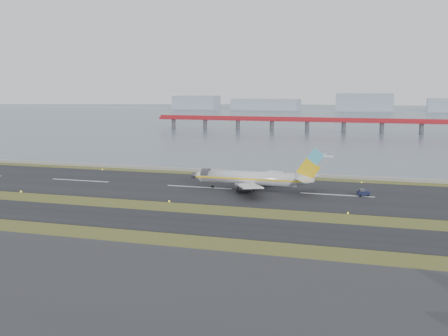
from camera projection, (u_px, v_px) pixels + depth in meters
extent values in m
plane|color=#3F4E1B|center=(157.00, 208.00, 136.60)|extent=(1000.00, 1000.00, 0.00)
cube|color=#2D2D2F|center=(6.00, 282.00, 84.70)|extent=(1000.00, 50.00, 0.10)
cube|color=black|center=(135.00, 219.00, 125.27)|extent=(1000.00, 18.00, 0.10)
cube|color=black|center=(199.00, 187.00, 164.91)|extent=(1000.00, 45.00, 0.10)
cube|color=#969691|center=(229.00, 171.00, 193.15)|extent=(1000.00, 2.50, 1.00)
cube|color=#42505F|center=(344.00, 117.00, 570.68)|extent=(1400.00, 800.00, 1.30)
cube|color=#AD1D25|center=(344.00, 121.00, 365.47)|extent=(260.00, 5.00, 1.60)
cube|color=#AD1D25|center=(344.00, 119.00, 365.26)|extent=(260.00, 0.40, 1.40)
cylinder|color=#4C4C51|center=(205.00, 125.00, 394.81)|extent=(2.80, 2.80, 7.00)
cylinder|color=#4C4C51|center=(344.00, 128.00, 366.11)|extent=(2.80, 2.80, 7.00)
cube|color=#9BA7B7|center=(357.00, 111.00, 721.66)|extent=(1400.00, 80.00, 1.00)
cube|color=#9BA7B7|center=(196.00, 102.00, 786.17)|extent=(60.00, 35.00, 18.00)
cube|color=#9BA7B7|center=(266.00, 104.00, 756.55)|extent=(90.00, 35.00, 14.00)
cube|color=#9BA7B7|center=(365.00, 102.00, 717.11)|extent=(70.00, 35.00, 22.00)
cylinder|color=silver|center=(249.00, 178.00, 160.19)|extent=(28.00, 3.80, 3.80)
cone|color=silver|center=(198.00, 176.00, 164.86)|extent=(3.20, 3.80, 3.80)
cone|color=silver|center=(305.00, 180.00, 155.31)|extent=(5.00, 3.80, 3.80)
cube|color=yellow|center=(247.00, 179.00, 158.38)|extent=(31.00, 0.06, 0.45)
cube|color=yellow|center=(251.00, 177.00, 162.01)|extent=(31.00, 0.06, 0.45)
cube|color=silver|center=(249.00, 186.00, 151.62)|extent=(11.31, 15.89, 1.66)
cube|color=silver|center=(263.00, 176.00, 167.66)|extent=(11.31, 15.89, 1.66)
cylinder|color=#3A3A3F|center=(245.00, 188.00, 154.65)|extent=(4.20, 2.10, 2.10)
cylinder|color=#3A3A3F|center=(256.00, 181.00, 165.98)|extent=(4.20, 2.10, 2.10)
cube|color=yellow|center=(308.00, 170.00, 154.66)|extent=(6.80, 0.35, 6.85)
cube|color=#53C7EB|center=(316.00, 157.00, 153.56)|extent=(4.85, 0.37, 4.90)
cube|color=silver|center=(304.00, 180.00, 151.56)|extent=(5.64, 6.80, 0.22)
cube|color=silver|center=(309.00, 176.00, 158.73)|extent=(5.64, 6.80, 0.22)
cylinder|color=black|center=(213.00, 187.00, 163.92)|extent=(0.80, 0.28, 0.80)
cylinder|color=black|center=(251.00, 190.00, 157.52)|extent=(1.00, 0.38, 1.00)
cylinder|color=black|center=(256.00, 187.00, 162.81)|extent=(1.00, 0.38, 1.00)
cube|color=black|center=(363.00, 193.00, 151.39)|extent=(3.51, 2.82, 1.15)
cube|color=#3A3A3F|center=(362.00, 190.00, 151.24)|extent=(1.81, 1.86, 0.67)
cylinder|color=black|center=(360.00, 196.00, 150.60)|extent=(0.73, 0.53, 0.67)
cylinder|color=black|center=(358.00, 195.00, 152.11)|extent=(0.73, 0.53, 0.67)
cylinder|color=black|center=(368.00, 196.00, 150.82)|extent=(0.73, 0.53, 0.67)
cylinder|color=black|center=(366.00, 194.00, 152.33)|extent=(0.73, 0.53, 0.67)
cube|color=silver|center=(326.00, 156.00, 236.43)|extent=(6.24, 2.54, 0.78)
cube|color=silver|center=(323.00, 155.00, 236.59)|extent=(1.87, 1.56, 0.78)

